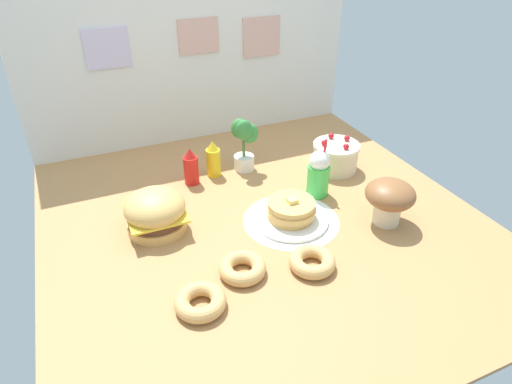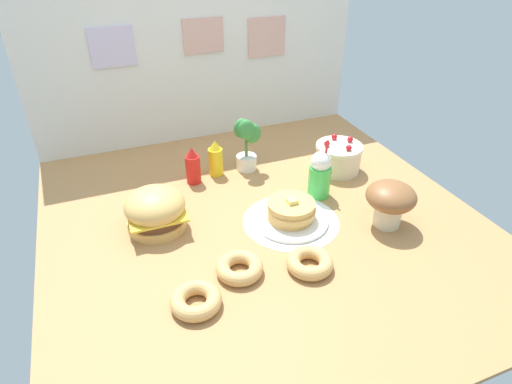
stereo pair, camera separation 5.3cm
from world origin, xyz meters
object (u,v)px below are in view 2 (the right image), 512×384
object	(u,v)px
ketchup_bottle	(193,166)
potted_plant	(247,142)
pancake_stack	(291,213)
donut_pink_glaze	(196,300)
burger	(155,210)
mustard_bottle	(216,159)
cream_soda_cup	(320,175)
donut_chocolate	(239,268)
layer_cake	(338,157)
donut_vanilla	(310,262)
mushroom_stool	(390,200)

from	to	relation	value
ketchup_bottle	potted_plant	bearing A→B (deg)	5.26
pancake_stack	donut_pink_glaze	xyz separation A→B (m)	(-0.58, -0.37, -0.02)
burger	mustard_bottle	distance (m)	0.57
potted_plant	donut_pink_glaze	bearing A→B (deg)	-120.97
cream_soda_cup	donut_chocolate	distance (m)	0.74
layer_cake	donut_vanilla	world-z (taller)	layer_cake
donut_pink_glaze	mustard_bottle	bearing A→B (deg)	68.39
pancake_stack	potted_plant	bearing A→B (deg)	91.35
cream_soda_cup	donut_chocolate	bearing A→B (deg)	-145.19
donut_vanilla	potted_plant	bearing A→B (deg)	86.33
mushroom_stool	potted_plant	bearing A→B (deg)	119.69
burger	ketchup_bottle	xyz separation A→B (m)	(0.27, 0.35, 0.00)
pancake_stack	potted_plant	xyz separation A→B (m)	(-0.01, 0.58, 0.13)
ketchup_bottle	donut_vanilla	size ratio (longest dim) A/B	1.08
burger	pancake_stack	size ratio (longest dim) A/B	0.78
burger	pancake_stack	xyz separation A→B (m)	(0.62, -0.20, -0.05)
burger	mushroom_stool	distance (m)	1.12
pancake_stack	donut_pink_glaze	world-z (taller)	pancake_stack
potted_plant	donut_vanilla	bearing A→B (deg)	-93.67
potted_plant	mushroom_stool	size ratio (longest dim) A/B	1.39
mustard_bottle	donut_chocolate	distance (m)	0.86
donut_chocolate	mushroom_stool	size ratio (longest dim) A/B	0.85
mustard_bottle	potted_plant	xyz separation A→B (m)	(0.19, -0.01, 0.08)
layer_cake	mustard_bottle	world-z (taller)	mustard_bottle
potted_plant	mushroom_stool	distance (m)	0.89
donut_chocolate	burger	bearing A→B (deg)	119.70
pancake_stack	mustard_bottle	world-z (taller)	mustard_bottle
pancake_stack	cream_soda_cup	bearing A→B (deg)	34.00
mustard_bottle	donut_pink_glaze	world-z (taller)	mustard_bottle
donut_vanilla	burger	bearing A→B (deg)	135.71
layer_cake	potted_plant	world-z (taller)	potted_plant
cream_soda_cup	mushroom_stool	world-z (taller)	cream_soda_cup
mustard_bottle	donut_pink_glaze	size ratio (longest dim) A/B	1.08
ketchup_bottle	mustard_bottle	distance (m)	0.15
cream_soda_cup	mushroom_stool	size ratio (longest dim) A/B	1.36
donut_pink_glaze	mushroom_stool	xyz separation A→B (m)	(1.01, 0.17, 0.11)
donut_chocolate	donut_vanilla	world-z (taller)	same
ketchup_bottle	cream_soda_cup	world-z (taller)	cream_soda_cup
burger	cream_soda_cup	world-z (taller)	cream_soda_cup
pancake_stack	mushroom_stool	bearing A→B (deg)	-24.43
ketchup_bottle	donut_pink_glaze	distance (m)	0.95
donut_chocolate	potted_plant	bearing A→B (deg)	67.31
mushroom_stool	donut_chocolate	bearing A→B (deg)	-175.39
pancake_stack	potted_plant	size ratio (longest dim) A/B	1.11
ketchup_bottle	mustard_bottle	world-z (taller)	same
mushroom_stool	ketchup_bottle	bearing A→B (deg)	136.27
burger	mustard_bottle	world-z (taller)	mustard_bottle
mustard_bottle	cream_soda_cup	xyz separation A→B (m)	(0.45, -0.42, 0.03)
donut_chocolate	cream_soda_cup	bearing A→B (deg)	34.81
layer_cake	potted_plant	distance (m)	0.54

